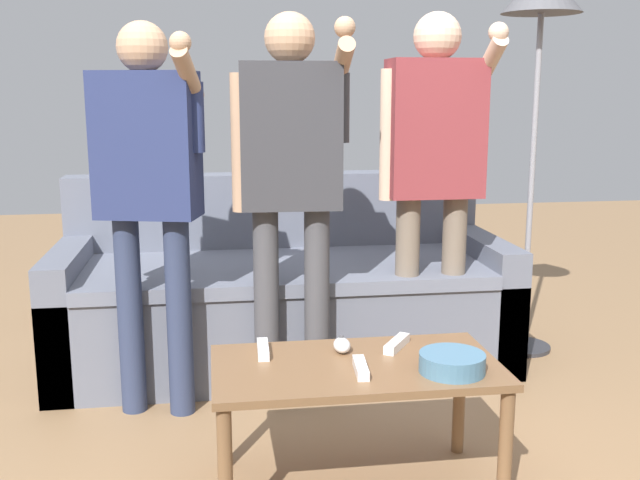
% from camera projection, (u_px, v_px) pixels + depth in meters
% --- Properties ---
extents(couch, '(2.12, 0.92, 0.88)m').
position_uv_depth(couch, '(282.00, 297.00, 3.61)').
color(couch, slate).
rests_on(couch, ground).
extents(coffee_table, '(0.91, 0.49, 0.44)m').
position_uv_depth(coffee_table, '(356.00, 382.00, 2.36)').
color(coffee_table, brown).
rests_on(coffee_table, ground).
extents(snack_bowl, '(0.20, 0.20, 0.06)m').
position_uv_depth(snack_bowl, '(452.00, 363.00, 2.27)').
color(snack_bowl, teal).
rests_on(snack_bowl, coffee_table).
extents(game_remote_nunchuk, '(0.06, 0.09, 0.05)m').
position_uv_depth(game_remote_nunchuk, '(342.00, 345.00, 2.44)').
color(game_remote_nunchuk, white).
rests_on(game_remote_nunchuk, coffee_table).
extents(floor_lamp, '(0.38, 0.38, 1.87)m').
position_uv_depth(floor_lamp, '(541.00, 14.00, 3.45)').
color(floor_lamp, '#2D2D33').
rests_on(floor_lamp, ground).
extents(player_left, '(0.45, 0.40, 1.55)m').
position_uv_depth(player_left, '(148.00, 175.00, 2.84)').
color(player_left, '#2D3856').
rests_on(player_left, ground).
extents(player_center, '(0.47, 0.32, 1.60)m').
position_uv_depth(player_center, '(291.00, 166.00, 2.93)').
color(player_center, '#47474C').
rests_on(player_center, ground).
extents(player_right, '(0.48, 0.32, 1.62)m').
position_uv_depth(player_right, '(434.00, 157.00, 3.16)').
color(player_right, '#756656').
rests_on(player_right, ground).
extents(game_remote_wand_near, '(0.04, 0.16, 0.03)m').
position_uv_depth(game_remote_wand_near, '(263.00, 349.00, 2.43)').
color(game_remote_wand_near, white).
rests_on(game_remote_wand_near, coffee_table).
extents(game_remote_wand_far, '(0.05, 0.16, 0.03)m').
position_uv_depth(game_remote_wand_far, '(361.00, 368.00, 2.27)').
color(game_remote_wand_far, white).
rests_on(game_remote_wand_far, coffee_table).
extents(game_remote_wand_spare, '(0.12, 0.16, 0.03)m').
position_uv_depth(game_remote_wand_spare, '(397.00, 344.00, 2.48)').
color(game_remote_wand_spare, white).
rests_on(game_remote_wand_spare, coffee_table).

